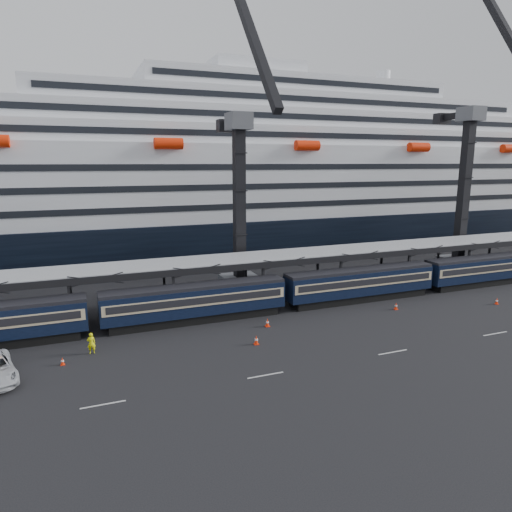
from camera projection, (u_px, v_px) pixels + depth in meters
The scene contains 12 objects.
ground at pixel (477, 318), 48.29m from camera, with size 260.00×260.00×0.00m, color black.
train at pixel (384, 280), 55.31m from camera, with size 133.05×3.00×4.05m.
canopy at pixel (395, 247), 60.00m from camera, with size 130.00×6.25×5.53m.
cruise_ship at pixel (286, 183), 87.35m from camera, with size 214.09×28.84×34.00m.
crane_dark_near at pixel (240, 198), 55.69m from camera, with size 4.50×17.75×35.08m.
crane_dark_mid at pixel (467, 182), 66.99m from camera, with size 4.50×18.24×39.64m.
worker at pixel (91, 343), 39.24m from camera, with size 0.68×0.45×1.87m, color #EDF30C.
traffic_cone_a at pixel (62, 361), 37.11m from camera, with size 0.34×0.34×0.67m.
traffic_cone_b at pixel (267, 322), 45.79m from camera, with size 0.43×0.43×0.87m.
traffic_cone_c at pixel (256, 340), 41.31m from camera, with size 0.43×0.43×0.86m.
traffic_cone_d at pixel (396, 306), 51.12m from camera, with size 0.40×0.40×0.81m.
traffic_cone_e at pixel (497, 301), 53.02m from camera, with size 0.39×0.39×0.77m.
Camera 1 is at (-38.63, -34.23, 16.22)m, focal length 32.00 mm.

